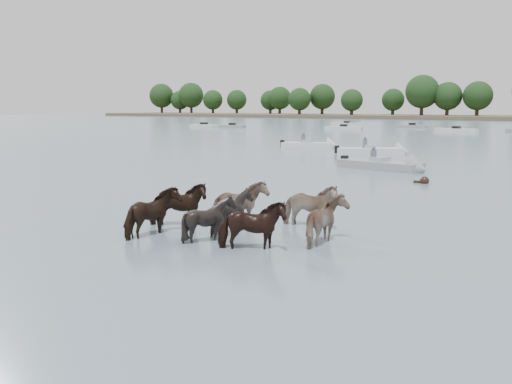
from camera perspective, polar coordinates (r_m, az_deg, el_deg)
The scene contains 8 objects.
ground at distance 15.69m, azimuth -7.44°, elevation -4.63°, with size 400.00×400.00×0.00m, color slate.
shoreline at distance 180.35m, azimuth 6.05°, elevation 7.84°, with size 160.00×30.00×1.00m, color #4C4233.
pony_herd at distance 15.81m, azimuth -2.10°, elevation -2.37°, with size 6.74×4.97×1.55m.
swimming_pony at distance 27.44m, azimuth 16.93°, elevation 1.08°, with size 0.72×0.44×0.44m.
motorboat_a at distance 43.22m, azimuth 12.68°, elevation 4.13°, with size 5.55×3.93×1.92m.
motorboat_b at distance 32.50m, azimuth 13.82°, elevation 2.59°, with size 5.64×2.66×1.92m.
motorboat_f at distance 48.81m, azimuth 6.18°, elevation 4.82°, with size 5.16×3.10×1.92m.
treeline at distance 181.01m, azimuth 6.59°, elevation 9.80°, with size 149.80×19.79×12.52m.
Camera 1 is at (9.79, -11.71, 3.65)m, focal length 38.68 mm.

